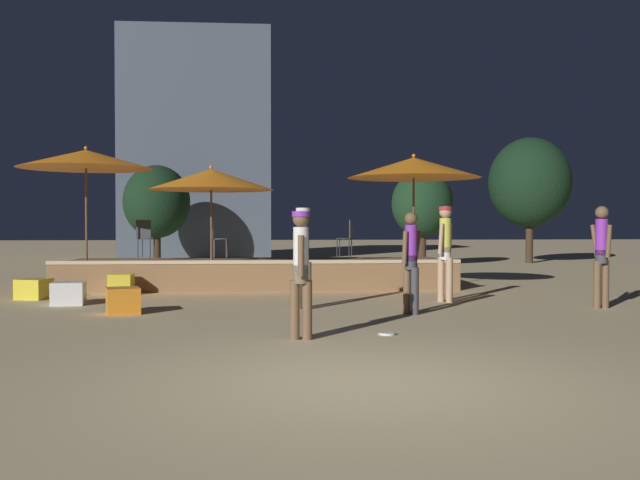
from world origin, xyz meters
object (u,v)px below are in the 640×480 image
object	(u,v)px
person_4	(602,251)
person_2	(411,259)
cube_seat_2	(34,289)
person_3	(301,268)
cube_seat_3	(68,293)
patio_umbrella_0	(86,159)
person_1	(303,251)
frisbee_disc	(387,334)
patio_umbrella_1	(211,180)
cube_seat_0	(123,301)
background_tree_0	(422,204)
person_0	(445,246)
background_tree_2	(530,183)
cube_seat_1	(121,284)
bistro_chair_1	(348,235)
bistro_chair_2	(216,235)
background_tree_1	(157,202)
bistro_chair_0	(145,235)
patio_umbrella_2	(414,168)

from	to	relation	value
person_4	person_2	bearing A→B (deg)	-5.57
cube_seat_2	person_4	size ratio (longest dim) A/B	0.38
person_4	person_3	bearing A→B (deg)	14.22
cube_seat_3	cube_seat_2	bearing A→B (deg)	132.29
patio_umbrella_0	person_1	distance (m)	6.00
frisbee_disc	patio_umbrella_1	bearing A→B (deg)	114.43
cube_seat_0	background_tree_0	xyz separation A→B (m)	(7.96, 13.00, 2.01)
person_2	person_3	xyz separation A→B (m)	(-1.96, -2.48, 0.02)
cube_seat_3	person_2	xyz separation A→B (m)	(6.12, -1.87, 0.71)
cube_seat_0	person_0	world-z (taller)	person_0
background_tree_0	patio_umbrella_0	bearing A→B (deg)	-135.94
cube_seat_2	background_tree_2	world-z (taller)	background_tree_2
cube_seat_1	person_2	world-z (taller)	person_2
patio_umbrella_0	cube_seat_0	distance (m)	4.92
bistro_chair_1	bistro_chair_2	distance (m)	3.18
cube_seat_1	person_3	distance (m)	7.15
background_tree_1	bistro_chair_0	bearing A→B (deg)	-83.06
patio_umbrella_2	cube_seat_3	distance (m)	7.71
person_0	background_tree_0	distance (m)	11.87
person_2	patio_umbrella_1	bearing A→B (deg)	-179.95
cube_seat_1	cube_seat_2	distance (m)	1.74
cube_seat_3	person_1	size ratio (longest dim) A/B	0.36
bistro_chair_1	cube_seat_2	bearing A→B (deg)	-50.62
cube_seat_1	person_2	bearing A→B (deg)	-33.69
cube_seat_0	cube_seat_3	world-z (taller)	cube_seat_0
cube_seat_3	bistro_chair_2	distance (m)	4.39
cube_seat_2	cube_seat_0	bearing A→B (deg)	-48.00
bistro_chair_2	patio_umbrella_0	bearing A→B (deg)	111.52
bistro_chair_1	background_tree_2	size ratio (longest dim) A/B	0.19
person_4	background_tree_0	bearing A→B (deg)	-102.76
patio_umbrella_0	cube_seat_3	distance (m)	3.60
cube_seat_0	person_0	size ratio (longest dim) A/B	0.35
person_3	background_tree_0	world-z (taller)	background_tree_0
person_2	person_3	world-z (taller)	person_2
cube_seat_1	cube_seat_0	bearing A→B (deg)	-78.06
cube_seat_1	person_2	distance (m)	6.66
cube_seat_2	person_1	xyz separation A→B (m)	(5.32, -2.06, 0.83)
background_tree_0	background_tree_1	bearing A→B (deg)	173.81
background_tree_2	person_1	bearing A→B (deg)	-123.65
cube_seat_1	background_tree_2	distance (m)	17.71
person_4	background_tree_0	distance (m)	12.90
person_1	frisbee_disc	xyz separation A→B (m)	(1.00, -3.03, -1.02)
person_1	frisbee_disc	world-z (taller)	person_1
patio_umbrella_2	frisbee_disc	bearing A→B (deg)	-104.89
patio_umbrella_2	cube_seat_2	size ratio (longest dim) A/B	4.46
patio_umbrella_0	cube_seat_0	size ratio (longest dim) A/B	4.87
cube_seat_0	background_tree_2	bearing A→B (deg)	49.52
patio_umbrella_1	background_tree_2	bearing A→B (deg)	43.97
patio_umbrella_0	cube_seat_3	world-z (taller)	patio_umbrella_0
patio_umbrella_0	patio_umbrella_1	distance (m)	2.76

